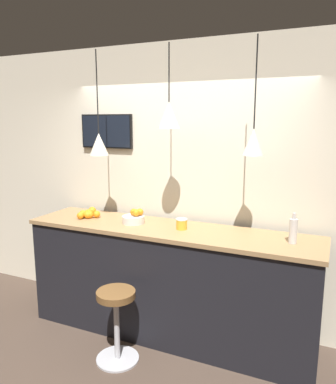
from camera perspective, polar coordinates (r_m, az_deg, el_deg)
ground_plane at (r=3.51m, az=-5.65°, el=-26.41°), size 14.00×14.00×0.00m
back_wall at (r=3.92m, az=2.67°, el=0.98°), size 8.00×0.06×2.90m
service_counter at (r=3.80m, az=0.00°, el=-13.51°), size 2.87×0.66×1.11m
bar_stool at (r=3.49m, az=-7.86°, el=-18.00°), size 0.38×0.38×0.66m
fruit_bowl at (r=3.77m, az=-5.19°, el=-3.95°), size 0.22×0.22×0.15m
orange_pile at (r=4.06m, az=-12.03°, el=-3.26°), size 0.22×0.29×0.09m
juice_bottle at (r=3.30m, az=18.54°, el=-5.58°), size 0.07×0.07×0.26m
spread_jar at (r=3.55m, az=2.09°, el=-4.89°), size 0.11×0.11×0.10m
pendant_lamp_left at (r=3.87m, az=-10.48°, el=7.26°), size 0.20×0.20×1.03m
pendant_lamp_middle at (r=3.48m, az=0.15°, el=11.63°), size 0.20×0.20×0.75m
pendant_lamp_right at (r=3.24m, az=12.88°, el=7.51°), size 0.18×0.18×0.97m
mounted_tv at (r=4.25m, az=-9.34°, el=9.11°), size 0.64×0.04×0.37m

